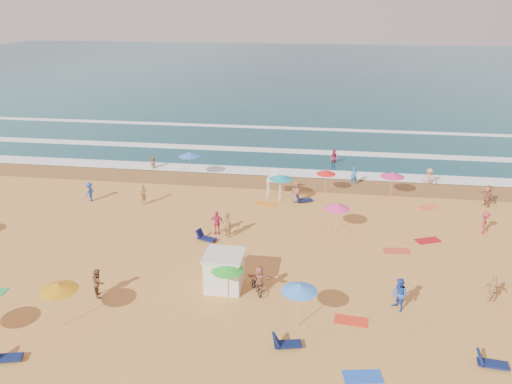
# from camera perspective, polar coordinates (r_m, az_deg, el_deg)

# --- Properties ---
(ground) EXTENTS (220.00, 220.00, 0.00)m
(ground) POSITION_cam_1_polar(r_m,az_deg,el_deg) (33.39, 1.06, -6.26)
(ground) COLOR gold
(ground) RESTS_ON ground
(ocean) EXTENTS (220.00, 140.00, 0.18)m
(ocean) POSITION_cam_1_polar(r_m,az_deg,el_deg) (114.47, 6.46, 13.48)
(ocean) COLOR #0C4756
(ocean) RESTS_ON ground
(wet_sand) EXTENTS (220.00, 220.00, 0.00)m
(wet_sand) POSITION_cam_1_polar(r_m,az_deg,el_deg) (44.78, 3.06, 1.12)
(wet_sand) COLOR olive
(wet_sand) RESTS_ON ground
(surf_foam) EXTENTS (200.00, 18.70, 0.05)m
(surf_foam) POSITION_cam_1_polar(r_m,az_deg,el_deg) (53.09, 3.94, 4.48)
(surf_foam) COLOR white
(surf_foam) RESTS_ON ground
(cabana) EXTENTS (2.00, 2.00, 2.00)m
(cabana) POSITION_cam_1_polar(r_m,az_deg,el_deg) (28.62, -3.65, -9.08)
(cabana) COLOR white
(cabana) RESTS_ON ground
(cabana_roof) EXTENTS (2.20, 2.20, 0.12)m
(cabana_roof) POSITION_cam_1_polar(r_m,az_deg,el_deg) (28.10, -3.70, -7.22)
(cabana_roof) COLOR silver
(cabana_roof) RESTS_ON cabana
(bicycle) EXTENTS (1.23, 1.64, 0.82)m
(bicycle) POSITION_cam_1_polar(r_m,az_deg,el_deg) (28.39, 0.08, -10.70)
(bicycle) COLOR black
(bicycle) RESTS_ON ground
(lifeguard_stand) EXTENTS (1.20, 1.20, 2.10)m
(lifeguard_stand) POSITION_cam_1_polar(r_m,az_deg,el_deg) (41.11, 2.10, 0.81)
(lifeguard_stand) COLOR white
(lifeguard_stand) RESTS_ON ground
(beach_umbrellas) EXTENTS (66.57, 26.09, 0.80)m
(beach_umbrellas) POSITION_cam_1_polar(r_m,az_deg,el_deg) (32.82, 1.10, -2.73)
(beach_umbrellas) COLOR #FF581A
(beach_umbrellas) RESTS_ON ground
(loungers) EXTENTS (56.59, 21.83, 0.34)m
(loungers) POSITION_cam_1_polar(r_m,az_deg,el_deg) (29.98, 7.59, -9.56)
(loungers) COLOR #0D1845
(loungers) RESTS_ON ground
(towels) EXTENTS (43.56, 21.30, 0.03)m
(towels) POSITION_cam_1_polar(r_m,az_deg,el_deg) (31.86, 2.06, -7.69)
(towels) COLOR #B21D16
(towels) RESTS_ON ground
(beachgoers) EXTENTS (43.24, 26.32, 2.09)m
(beachgoers) POSITION_cam_1_polar(r_m,az_deg,el_deg) (36.80, 4.82, -2.23)
(beachgoers) COLOR brown
(beachgoers) RESTS_ON ground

